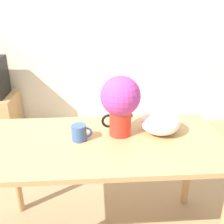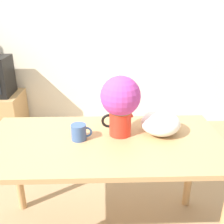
# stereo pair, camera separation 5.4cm
# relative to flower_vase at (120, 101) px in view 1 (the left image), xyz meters

# --- Properties ---
(wall_back) EXTENTS (8.00, 0.05, 2.60)m
(wall_back) POSITION_rel_flower_vase_xyz_m (-0.32, 1.92, 0.28)
(wall_back) COLOR #EDE5CC
(wall_back) RESTS_ON ground_plane
(table) EXTENTS (1.49, 0.75, 0.80)m
(table) POSITION_rel_flower_vase_xyz_m (-0.10, -0.08, -0.34)
(table) COLOR tan
(table) RESTS_ON ground_plane
(flower_vase) EXTENTS (0.25, 0.25, 0.39)m
(flower_vase) POSITION_rel_flower_vase_xyz_m (0.00, 0.00, 0.00)
(flower_vase) COLOR red
(flower_vase) RESTS_ON table
(coffee_mug) EXTENTS (0.13, 0.09, 0.10)m
(coffee_mug) POSITION_rel_flower_vase_xyz_m (-0.26, -0.06, -0.18)
(coffee_mug) COLOR #385689
(coffee_mug) RESTS_ON table
(white_bowl) EXTENTS (0.25, 0.25, 0.15)m
(white_bowl) POSITION_rel_flower_vase_xyz_m (0.26, 0.00, -0.15)
(white_bowl) COLOR white
(white_bowl) RESTS_ON table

